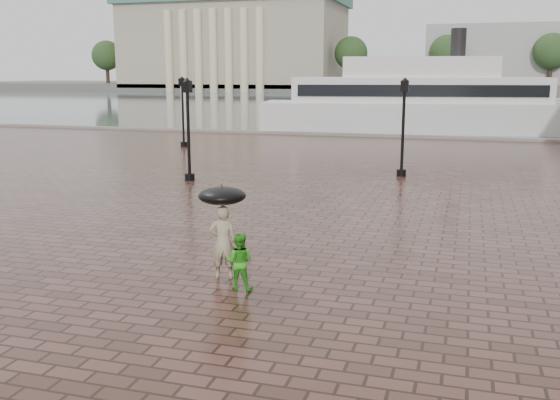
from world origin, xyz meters
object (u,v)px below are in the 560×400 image
(adult_pedestrian, at_px, (223,242))
(street_lamps, at_px, (250,120))
(ferry_near, at_px, (417,102))
(child_pedestrian, at_px, (239,262))

(adult_pedestrian, bearing_deg, street_lamps, -90.51)
(adult_pedestrian, relative_size, ferry_near, 0.07)
(street_lamps, bearing_deg, child_pedestrian, -71.17)
(adult_pedestrian, distance_m, ferry_near, 39.35)
(street_lamps, xyz_separation_m, adult_pedestrian, (5.59, -17.63, -1.45))
(ferry_near, bearing_deg, child_pedestrian, -99.83)
(street_lamps, relative_size, adult_pedestrian, 8.84)
(street_lamps, relative_size, ferry_near, 0.60)
(street_lamps, bearing_deg, ferry_near, 72.65)
(adult_pedestrian, height_order, ferry_near, ferry_near)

